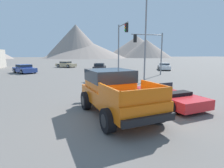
{
  "coord_description": "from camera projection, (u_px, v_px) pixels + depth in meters",
  "views": [
    {
      "loc": [
        -1.91,
        -6.98,
        2.62
      ],
      "look_at": [
        0.08,
        1.0,
        1.21
      ],
      "focal_mm": 28.0,
      "sensor_mm": 36.0,
      "label": 1
    }
  ],
  "objects": [
    {
      "name": "traffic_light_main",
      "position": [
        150.0,
        45.0,
        21.48
      ],
      "size": [
        4.16,
        0.38,
        5.2
      ],
      "rotation": [
        0.0,
        0.0,
        3.14
      ],
      "color": "slate",
      "rests_on": "ground_plane"
    },
    {
      "name": "orange_pickup_truck",
      "position": [
        114.0,
        89.0,
        7.73
      ],
      "size": [
        2.93,
        5.01,
        1.91
      ],
      "rotation": [
        0.0,
        0.0,
        0.17
      ],
      "color": "orange",
      "rests_on": "ground_plane"
    },
    {
      "name": "parked_car_blue",
      "position": [
        24.0,
        69.0,
        24.47
      ],
      "size": [
        3.81,
        4.5,
        1.19
      ],
      "rotation": [
        0.0,
        0.0,
        3.72
      ],
      "color": "#334C9E",
      "rests_on": "ground_plane"
    },
    {
      "name": "distant_mountain_range",
      "position": [
        82.0,
        46.0,
        118.58
      ],
      "size": [
        165.35,
        77.72,
        21.59
      ],
      "color": "gray",
      "rests_on": "ground_plane"
    },
    {
      "name": "street_lamp_post",
      "position": [
        146.0,
        30.0,
        15.67
      ],
      "size": [
        0.9,
        0.24,
        7.88
      ],
      "color": "slate",
      "rests_on": "ground_plane"
    },
    {
      "name": "parked_car_tan",
      "position": [
        66.0,
        64.0,
        35.03
      ],
      "size": [
        4.23,
        4.07,
        1.18
      ],
      "rotation": [
        0.0,
        0.0,
        3.97
      ],
      "color": "tan",
      "rests_on": "ground_plane"
    },
    {
      "name": "parked_car_white",
      "position": [
        164.0,
        66.0,
        29.5
      ],
      "size": [
        3.33,
        4.58,
        1.13
      ],
      "rotation": [
        0.0,
        0.0,
        2.71
      ],
      "color": "white",
      "rests_on": "ground_plane"
    },
    {
      "name": "ground_plane",
      "position": [
        116.0,
        115.0,
        7.57
      ],
      "size": [
        320.0,
        320.0,
        0.0
      ],
      "primitive_type": "plane",
      "color": "slate"
    },
    {
      "name": "red_convertible_car",
      "position": [
        167.0,
        96.0,
        9.25
      ],
      "size": [
        2.4,
        4.45,
        1.04
      ],
      "rotation": [
        0.0,
        0.0,
        0.16
      ],
      "color": "red",
      "rests_on": "ground_plane"
    },
    {
      "name": "traffic_light_crosswalk",
      "position": [
        122.0,
        40.0,
        19.82
      ],
      "size": [
        0.38,
        3.42,
        6.06
      ],
      "rotation": [
        0.0,
        0.0,
        4.71
      ],
      "color": "slate",
      "rests_on": "ground_plane"
    },
    {
      "name": "parked_car_dark",
      "position": [
        100.0,
        67.0,
        28.18
      ],
      "size": [
        2.82,
        4.49,
        1.19
      ],
      "rotation": [
        0.0,
        0.0,
        6.0
      ],
      "color": "#232328",
      "rests_on": "ground_plane"
    }
  ]
}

